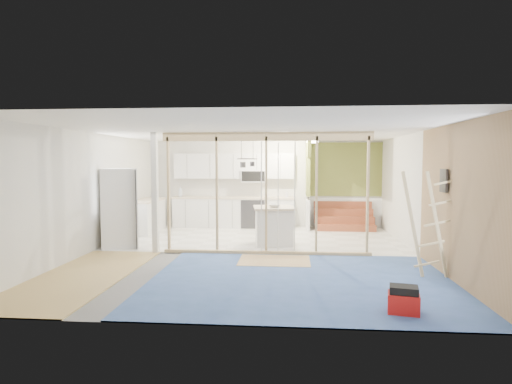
# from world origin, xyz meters

# --- Properties ---
(room) EXTENTS (7.01, 8.01, 2.61)m
(room) POSITION_xyz_m (0.00, 0.00, 1.30)
(room) COLOR slate
(room) RESTS_ON ground
(floor_overlays) EXTENTS (7.00, 8.00, 0.03)m
(floor_overlays) POSITION_xyz_m (0.07, 0.06, 0.01)
(floor_overlays) COLOR white
(floor_overlays) RESTS_ON room
(stud_frame) EXTENTS (4.66, 0.14, 2.60)m
(stud_frame) POSITION_xyz_m (-0.24, -0.00, 1.59)
(stud_frame) COLOR tan
(stud_frame) RESTS_ON room
(base_cabinets) EXTENTS (4.45, 2.24, 0.93)m
(base_cabinets) POSITION_xyz_m (-1.61, 3.36, 0.47)
(base_cabinets) COLOR silver
(base_cabinets) RESTS_ON room
(upper_cabinets) EXTENTS (3.60, 0.41, 0.85)m
(upper_cabinets) POSITION_xyz_m (-0.84, 3.82, 1.82)
(upper_cabinets) COLOR silver
(upper_cabinets) RESTS_ON room
(green_partition) EXTENTS (2.25, 1.51, 2.60)m
(green_partition) POSITION_xyz_m (2.04, 3.66, 0.94)
(green_partition) COLOR olive
(green_partition) RESTS_ON room
(pot_rack) EXTENTS (0.52, 0.52, 0.72)m
(pot_rack) POSITION_xyz_m (-0.31, 1.89, 2.00)
(pot_rack) COLOR black
(pot_rack) RESTS_ON room
(sheathing_panel) EXTENTS (0.02, 4.00, 2.60)m
(sheathing_panel) POSITION_xyz_m (3.48, -2.00, 1.30)
(sheathing_panel) COLOR #A28158
(sheathing_panel) RESTS_ON room
(electrical_panel) EXTENTS (0.04, 0.30, 0.40)m
(electrical_panel) POSITION_xyz_m (3.43, -1.40, 1.65)
(electrical_panel) COLOR #333338
(electrical_panel) RESTS_ON room
(ceiling_light) EXTENTS (0.32, 0.32, 0.08)m
(ceiling_light) POSITION_xyz_m (1.40, 3.00, 2.54)
(ceiling_light) COLOR #FFEABF
(ceiling_light) RESTS_ON room
(fridge) EXTENTS (1.05, 1.01, 1.82)m
(fridge) POSITION_xyz_m (-3.12, 0.54, 0.91)
(fridge) COLOR white
(fridge) RESTS_ON room
(island) EXTENTS (1.05, 1.05, 0.91)m
(island) POSITION_xyz_m (0.42, 1.10, 0.45)
(island) COLOR silver
(island) RESTS_ON room
(bowl) EXTENTS (0.33, 0.33, 0.07)m
(bowl) POSITION_xyz_m (0.44, 0.97, 0.95)
(bowl) COLOR white
(bowl) RESTS_ON island
(soap_bottle_a) EXTENTS (0.15, 0.15, 0.32)m
(soap_bottle_a) POSITION_xyz_m (-2.50, 3.61, 1.09)
(soap_bottle_a) COLOR silver
(soap_bottle_a) RESTS_ON base_cabinets
(soap_bottle_b) EXTENTS (0.10, 0.10, 0.20)m
(soap_bottle_b) POSITION_xyz_m (0.70, 3.73, 1.03)
(soap_bottle_b) COLOR silver
(soap_bottle_b) RESTS_ON base_cabinets
(toolbox) EXTENTS (0.44, 0.37, 0.37)m
(toolbox) POSITION_xyz_m (2.29, -3.40, 0.18)
(toolbox) COLOR #B01210
(toolbox) RESTS_ON room
(ladder) EXTENTS (0.97, 0.08, 1.80)m
(ladder) POSITION_xyz_m (3.12, -1.61, 0.92)
(ladder) COLOR #DEC387
(ladder) RESTS_ON room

